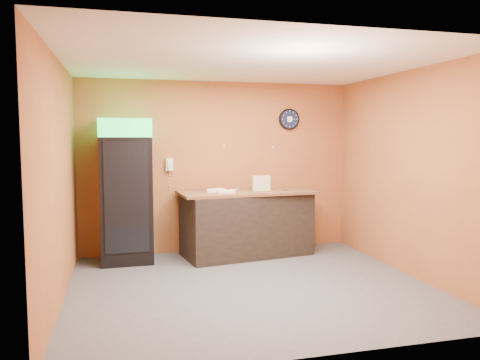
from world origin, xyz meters
name	(u,v)px	position (x,y,z in m)	size (l,w,h in m)	color
floor	(250,286)	(0.00, 0.00, 0.00)	(4.50, 4.50, 0.00)	#47474C
back_wall	(218,167)	(0.00, 2.00, 1.40)	(4.50, 0.02, 2.80)	#AB6130
left_wall	(59,181)	(-2.25, 0.00, 1.40)	(0.02, 4.00, 2.80)	#AB6130
right_wall	(409,173)	(2.25, 0.00, 1.40)	(0.02, 4.00, 2.80)	#AB6130
ceiling	(251,62)	(0.00, 0.00, 2.80)	(4.50, 4.00, 0.02)	white
beverage_cooler	(126,193)	(-1.51, 1.60, 1.06)	(0.77, 0.79, 2.16)	black
prep_counter	(247,224)	(0.37, 1.56, 0.50)	(1.99, 0.89, 1.00)	black
wall_clock	(289,119)	(1.23, 1.97, 2.20)	(0.36, 0.06, 0.36)	black
wall_phone	(169,165)	(-0.81, 1.95, 1.45)	(0.11, 0.10, 0.20)	white
butcher_paper	(247,192)	(0.37, 1.56, 1.02)	(2.14, 0.93, 0.04)	brown
sub_roll_stack	(261,183)	(0.60, 1.52, 1.16)	(0.29, 0.11, 0.24)	beige
wrapped_sandwich_left	(217,191)	(-0.13, 1.47, 1.06)	(0.31, 0.12, 0.04)	white
wrapped_sandwich_mid	(226,192)	(-0.01, 1.33, 1.05)	(0.26, 0.10, 0.04)	white
wrapped_sandwich_right	(215,190)	(-0.12, 1.66, 1.06)	(0.28, 0.11, 0.04)	white
kitchen_tool	(238,188)	(0.26, 1.66, 1.07)	(0.07, 0.07, 0.07)	silver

